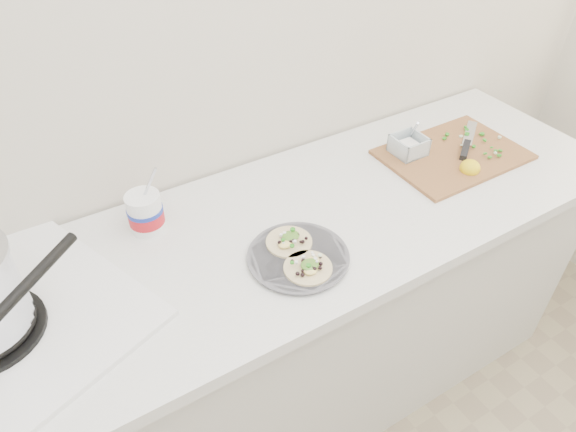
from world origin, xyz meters
TOP-DOWN VIEW (x-y plane):
  - counter at (0.00, 1.43)m, footprint 2.44×0.66m
  - taco_plate at (0.09, 1.29)m, footprint 0.26×0.26m
  - tub at (-0.19, 1.60)m, footprint 0.10×0.10m
  - cutboard at (0.78, 1.44)m, footprint 0.45×0.32m

SIDE VIEW (x-z plane):
  - counter at x=0.00m, z-range 0.00..0.90m
  - taco_plate at x=0.09m, z-range 0.90..0.94m
  - cutboard at x=0.78m, z-range 0.88..0.95m
  - tub at x=-0.19m, z-range 0.86..1.07m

